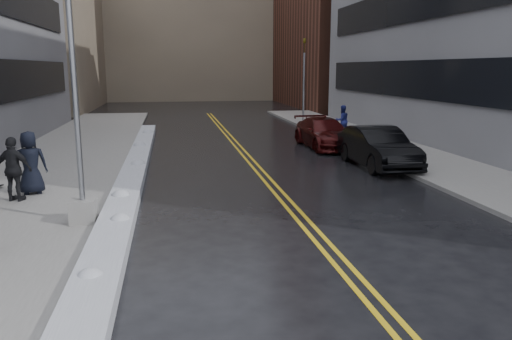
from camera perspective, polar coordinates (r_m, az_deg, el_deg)
name	(u,v)px	position (r m, az deg, el deg)	size (l,w,h in m)	color
ground	(217,246)	(11.84, -4.45, -8.67)	(160.00, 160.00, 0.00)	black
sidewalk_west	(54,168)	(21.98, -22.08, 0.18)	(5.50, 50.00, 0.15)	gray
sidewalk_east	(413,157)	(24.10, 17.55, 1.44)	(4.00, 50.00, 0.15)	gray
lane_line_left	(250,164)	(21.72, -0.73, 0.73)	(0.12, 50.00, 0.01)	gold
lane_line_right	(256,163)	(21.77, 0.05, 0.75)	(0.12, 50.00, 0.01)	gold
snow_ridge	(133,173)	(19.53, -13.84, -0.35)	(0.90, 30.00, 0.34)	silver
building_west_far	(20,18)	(57.17, -25.37, 15.43)	(14.00, 22.00, 18.00)	gray
building_far	(189,16)	(71.47, -7.62, 17.02)	(36.00, 16.00, 22.00)	gray
lamppost	(78,131)	(13.37, -19.72, 4.20)	(0.65, 0.65, 7.62)	gray
fire_hydrant	(394,147)	(23.58, 15.45, 2.51)	(0.26, 0.26, 0.73)	maroon
traffic_signal	(304,78)	(36.34, 5.50, 10.44)	(0.16, 0.20, 6.00)	gray
pedestrian_c	(30,163)	(17.28, -24.39, 0.76)	(0.99, 0.64, 2.02)	black
pedestrian_d	(14,169)	(16.57, -25.94, 0.08)	(1.14, 0.48, 1.95)	black
pedestrian_east	(342,121)	(30.07, 9.82, 5.59)	(0.87, 0.68, 1.79)	navy
car_black	(378,147)	(21.42, 13.73, 2.53)	(1.79, 5.14, 1.70)	black
car_maroon	(324,133)	(26.34, 7.82, 4.21)	(2.14, 5.27, 1.53)	#360808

